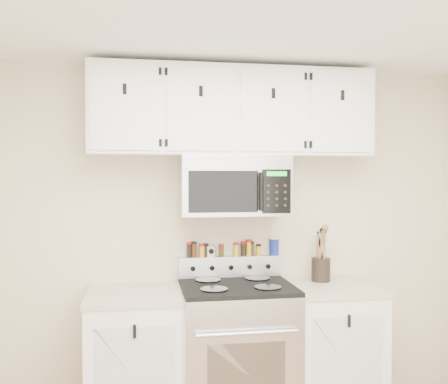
% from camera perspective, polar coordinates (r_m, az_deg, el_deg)
% --- Properties ---
extents(back_wall, '(3.50, 0.01, 2.50)m').
position_cam_1_polar(back_wall, '(3.75, 0.57, -5.00)').
color(back_wall, beige).
rests_on(back_wall, floor).
extents(range, '(0.76, 0.65, 1.10)m').
position_cam_1_polar(range, '(3.61, 1.48, -17.70)').
color(range, '#B7B7BA').
rests_on(range, floor).
extents(base_cabinet_left, '(0.64, 0.62, 0.92)m').
position_cam_1_polar(base_cabinet_left, '(3.58, -10.08, -18.31)').
color(base_cabinet_left, white).
rests_on(base_cabinet_left, floor).
extents(base_cabinet_right, '(0.64, 0.62, 0.92)m').
position_cam_1_polar(base_cabinet_right, '(3.82, 12.09, -17.03)').
color(base_cabinet_right, white).
rests_on(base_cabinet_right, floor).
extents(microwave, '(0.76, 0.44, 0.42)m').
position_cam_1_polar(microwave, '(3.53, 1.11, 0.78)').
color(microwave, '#9E9EA3').
rests_on(microwave, back_wall).
extents(upper_cabinets, '(2.00, 0.35, 0.62)m').
position_cam_1_polar(upper_cabinets, '(3.59, 1.03, 9.12)').
color(upper_cabinets, white).
rests_on(upper_cabinets, back_wall).
extents(utensil_crock, '(0.14, 0.14, 0.40)m').
position_cam_1_polar(utensil_crock, '(3.78, 11.00, -8.48)').
color(utensil_crock, black).
rests_on(utensil_crock, base_cabinet_right).
extents(kitchen_timer, '(0.08, 0.08, 0.08)m').
position_cam_1_polar(kitchen_timer, '(3.70, -1.51, -6.81)').
color(kitchen_timer, silver).
rests_on(kitchen_timer, range).
extents(salt_canister, '(0.07, 0.07, 0.13)m').
position_cam_1_polar(salt_canister, '(3.80, 5.75, -6.20)').
color(salt_canister, navy).
rests_on(salt_canister, range).
extents(spice_jar_0, '(0.04, 0.04, 0.11)m').
position_cam_1_polar(spice_jar_0, '(3.68, -3.99, -6.58)').
color(spice_jar_0, black).
rests_on(spice_jar_0, range).
extents(spice_jar_1, '(0.04, 0.04, 0.11)m').
position_cam_1_polar(spice_jar_1, '(3.69, -3.44, -6.55)').
color(spice_jar_1, '#442310').
rests_on(spice_jar_1, range).
extents(spice_jar_2, '(0.04, 0.04, 0.10)m').
position_cam_1_polar(spice_jar_2, '(3.69, -2.51, -6.68)').
color(spice_jar_2, gold).
rests_on(spice_jar_2, range).
extents(spice_jar_3, '(0.04, 0.04, 0.10)m').
position_cam_1_polar(spice_jar_3, '(3.70, -2.10, -6.65)').
color(spice_jar_3, black).
rests_on(spice_jar_3, range).
extents(spice_jar_4, '(0.04, 0.04, 0.09)m').
position_cam_1_polar(spice_jar_4, '(3.71, -0.30, -6.66)').
color(spice_jar_4, '#452E10').
rests_on(spice_jar_4, range).
extents(spice_jar_5, '(0.04, 0.04, 0.10)m').
position_cam_1_polar(spice_jar_5, '(3.73, 1.40, -6.55)').
color(spice_jar_5, gold).
rests_on(spice_jar_5, range).
extents(spice_jar_6, '(0.04, 0.04, 0.11)m').
position_cam_1_polar(spice_jar_6, '(3.74, 2.24, -6.47)').
color(spice_jar_6, black).
rests_on(spice_jar_6, range).
extents(spice_jar_7, '(0.04, 0.04, 0.12)m').
position_cam_1_polar(spice_jar_7, '(3.75, 2.87, -6.36)').
color(spice_jar_7, gold).
rests_on(spice_jar_7, range).
extents(spice_jar_8, '(0.04, 0.04, 0.11)m').
position_cam_1_polar(spice_jar_8, '(3.76, 3.13, -6.46)').
color(spice_jar_8, '#3A240D').
rests_on(spice_jar_8, range).
extents(spice_jar_9, '(0.04, 0.04, 0.09)m').
position_cam_1_polar(spice_jar_9, '(3.77, 3.98, -6.59)').
color(spice_jar_9, gold).
rests_on(spice_jar_9, range).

